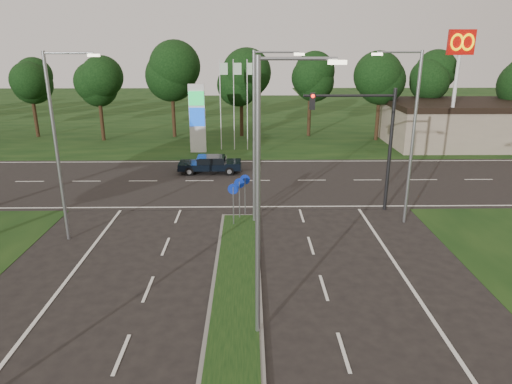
{
  "coord_description": "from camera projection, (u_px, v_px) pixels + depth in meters",
  "views": [
    {
      "loc": [
        0.54,
        -7.08,
        9.29
      ],
      "look_at": [
        0.88,
        14.66,
        2.2
      ],
      "focal_mm": 32.0,
      "sensor_mm": 36.0,
      "label": 1
    }
  ],
  "objects": [
    {
      "name": "median_signs",
      "position": [
        239.0,
        191.0,
        24.66
      ],
      "size": [
        1.16,
        1.76,
        2.38
      ],
      "color": "gray",
      "rests_on": "ground"
    },
    {
      "name": "streetlight_median_near",
      "position": [
        264.0,
        190.0,
        13.75
      ],
      "size": [
        2.53,
        0.22,
        9.0
      ],
      "color": "gray",
      "rests_on": "ground"
    },
    {
      "name": "streetlight_right_far",
      "position": [
        410.0,
        130.0,
        23.37
      ],
      "size": [
        2.53,
        0.22,
        9.0
      ],
      "rotation": [
        0.0,
        0.0,
        3.14
      ],
      "color": "gray",
      "rests_on": "ground"
    },
    {
      "name": "verge_far",
      "position": [
        245.0,
        115.0,
        61.89
      ],
      "size": [
        160.0,
        50.0,
        0.02
      ],
      "primitive_type": "cube",
      "color": "black",
      "rests_on": "ground"
    },
    {
      "name": "navy_sedan",
      "position": [
        210.0,
        164.0,
        34.26
      ],
      "size": [
        4.64,
        1.98,
        1.27
      ],
      "rotation": [
        0.0,
        0.0,
        1.58
      ],
      "color": "black",
      "rests_on": "ground"
    },
    {
      "name": "streetlight_median_far",
      "position": [
        258.0,
        130.0,
        23.25
      ],
      "size": [
        2.53,
        0.22,
        9.0
      ],
      "color": "gray",
      "rests_on": "ground"
    },
    {
      "name": "mcdonalds_sign",
      "position": [
        459.0,
        60.0,
        37.78
      ],
      "size": [
        2.2,
        0.47,
        10.4
      ],
      "color": "silver",
      "rests_on": "ground"
    },
    {
      "name": "gas_pylon",
      "position": [
        200.0,
        117.0,
        39.97
      ],
      "size": [
        5.8,
        1.26,
        8.0
      ],
      "color": "silver",
      "rests_on": "ground"
    },
    {
      "name": "cross_road",
      "position": [
        242.0,
        181.0,
        32.42
      ],
      "size": [
        160.0,
        12.0,
        0.02
      ],
      "primitive_type": "cube",
      "color": "black",
      "rests_on": "ground"
    },
    {
      "name": "traffic_signal",
      "position": [
        368.0,
        131.0,
        25.37
      ],
      "size": [
        5.1,
        0.42,
        7.0
      ],
      "color": "black",
      "rests_on": "ground"
    },
    {
      "name": "treeline_far",
      "position": [
        244.0,
        69.0,
        45.45
      ],
      "size": [
        6.0,
        6.0,
        9.9
      ],
      "color": "black",
      "rests_on": "ground"
    },
    {
      "name": "streetlight_left_far",
      "position": [
        59.0,
        139.0,
        21.22
      ],
      "size": [
        2.53,
        0.22,
        9.0
      ],
      "color": "gray",
      "rests_on": "ground"
    },
    {
      "name": "commercial_building",
      "position": [
        473.0,
        124.0,
        43.53
      ],
      "size": [
        16.0,
        9.0,
        4.0
      ],
      "primitive_type": "cube",
      "color": "gray",
      "rests_on": "ground"
    },
    {
      "name": "median_kerb",
      "position": [
        232.0,
        374.0,
        13.39
      ],
      "size": [
        2.0,
        26.0,
        0.12
      ],
      "primitive_type": "cube",
      "color": "slate",
      "rests_on": "ground"
    }
  ]
}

